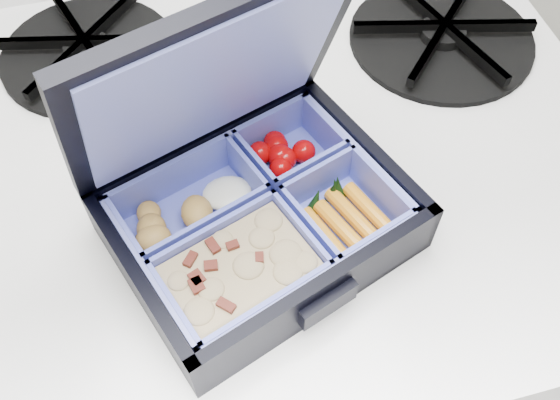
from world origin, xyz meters
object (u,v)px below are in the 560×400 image
object	(u,v)px
burner_grate	(443,30)
fork	(243,127)
stove	(290,313)
bento_box	(260,220)

from	to	relation	value
burner_grate	fork	xyz separation A→B (m)	(-0.23, -0.07, -0.01)
stove	bento_box	xyz separation A→B (m)	(-0.06, -0.12, 0.47)
stove	fork	world-z (taller)	fork
burner_grate	stove	bearing A→B (deg)	-159.23
burner_grate	fork	distance (m)	0.24
stove	fork	bearing A→B (deg)	-179.15
bento_box	fork	distance (m)	0.12
bento_box	burner_grate	xyz separation A→B (m)	(0.24, 0.19, -0.01)
stove	burner_grate	bearing A→B (deg)	20.77
bento_box	fork	size ratio (longest dim) A/B	1.21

